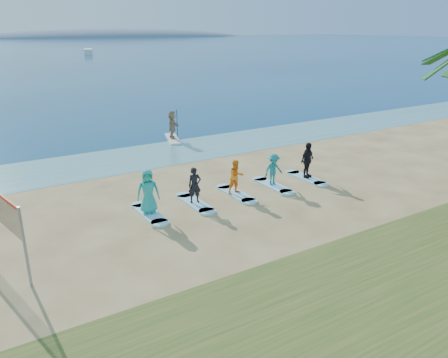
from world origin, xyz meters
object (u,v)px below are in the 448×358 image
student_0 (148,191)px  student_2 (236,177)px  surfboard_1 (195,203)px  surfboard_3 (273,186)px  student_4 (307,160)px  surfboard_4 (306,178)px  student_1 (195,185)px  boat_offshore_b (89,54)px  surfboard_0 (149,214)px  paddleboard (173,139)px  paddleboarder (172,124)px  student_3 (273,170)px  surfboard_2 (236,194)px

student_0 → student_2: size_ratio=1.18×
surfboard_1 → surfboard_3: 4.17m
surfboard_3 → student_4: student_4 is taller
student_2 → surfboard_4: (4.17, 0.00, -0.82)m
student_0 → student_1: 2.09m
boat_offshore_b → surfboard_1: 111.02m
surfboard_0 → student_1: size_ratio=1.43×
paddleboard → student_4: (2.26, -10.70, 0.91)m
surfboard_0 → student_2: size_ratio=1.42×
surfboard_1 → surfboard_4: (6.25, 0.00, 0.00)m
student_0 → surfboard_4: student_0 is taller
boat_offshore_b → surfboard_3: 110.16m
student_2 → student_4: 4.17m
boat_offshore_b → student_0: bearing=-88.4°
paddleboarder → surfboard_3: paddleboarder is taller
surfboard_4 → student_1: bearing=180.0°
surfboard_0 → student_2: (4.17, 0.00, 0.82)m
student_3 → student_0: bearing=-179.4°
surfboard_4 → surfboard_1: bearing=180.0°
student_0 → surfboard_3: student_0 is taller
paddleboard → student_0: 12.34m
surfboard_2 → surfboard_3: (2.08, 0.00, 0.00)m
student_3 → surfboard_4: size_ratio=0.69×
student_0 → surfboard_1: 2.29m
student_1 → student_3: bearing=11.1°
surfboard_0 → student_0: (0.00, 0.00, 0.96)m
paddleboarder → surfboard_1: bearing=173.2°
surfboard_1 → surfboard_4: same height
surfboard_1 → student_4: bearing=0.0°
student_2 → surfboard_1: bearing=-177.6°
surfboard_1 → surfboard_3: same height
student_1 → surfboard_4: 6.30m
surfboard_0 → student_3: (6.25, 0.00, 0.80)m
student_1 → student_2: student_2 is taller
student_4 → student_1: bearing=162.4°
student_1 → student_4: bearing=11.1°
paddleboarder → student_0: size_ratio=1.01×
student_1 → surfboard_4: (6.25, 0.00, -0.82)m
paddleboard → surfboard_2: bearing=-83.4°
paddleboard → student_0: bearing=-102.9°
boat_offshore_b → surfboard_1: bearing=-87.4°
boat_offshore_b → paddleboard: bearing=-86.5°
surfboard_1 → surfboard_2: 2.08m
boat_offshore_b → surfboard_0: bearing=-88.4°
paddleboard → surfboard_2: (-1.90, -10.70, -0.01)m
paddleboard → student_3: (0.18, -10.70, 0.78)m
paddleboarder → surfboard_1: size_ratio=0.84×
surfboard_4 → student_4: size_ratio=1.24×
student_3 → surfboard_4: student_3 is taller
student_0 → surfboard_1: (2.08, 0.00, -0.96)m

